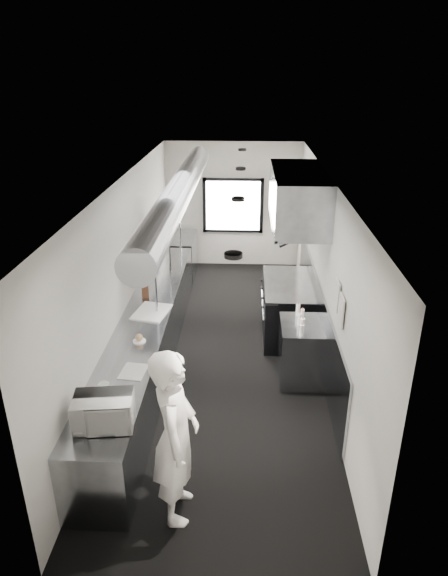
# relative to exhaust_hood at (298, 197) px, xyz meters

# --- Properties ---
(floor) EXTENTS (3.00, 8.00, 0.01)m
(floor) POSITION_rel_exhaust_hood_xyz_m (-1.10, -0.70, -2.39)
(floor) COLOR black
(floor) RESTS_ON ground
(ceiling) EXTENTS (3.00, 8.00, 0.01)m
(ceiling) POSITION_rel_exhaust_hood_xyz_m (-1.10, -0.70, 0.41)
(ceiling) COLOR silver
(ceiling) RESTS_ON wall_back
(wall_back) EXTENTS (3.00, 0.02, 2.80)m
(wall_back) POSITION_rel_exhaust_hood_xyz_m (-1.10, 3.30, -0.99)
(wall_back) COLOR silver
(wall_back) RESTS_ON floor
(wall_front) EXTENTS (3.00, 0.02, 2.80)m
(wall_front) POSITION_rel_exhaust_hood_xyz_m (-1.10, -4.70, -0.99)
(wall_front) COLOR silver
(wall_front) RESTS_ON floor
(wall_left) EXTENTS (0.02, 8.00, 2.80)m
(wall_left) POSITION_rel_exhaust_hood_xyz_m (-2.60, -0.70, -0.99)
(wall_left) COLOR silver
(wall_left) RESTS_ON floor
(wall_right) EXTENTS (0.02, 8.00, 2.80)m
(wall_right) POSITION_rel_exhaust_hood_xyz_m (0.40, -0.70, -0.99)
(wall_right) COLOR silver
(wall_right) RESTS_ON floor
(wall_cladding) EXTENTS (0.03, 5.50, 1.10)m
(wall_cladding) POSITION_rel_exhaust_hood_xyz_m (0.38, -0.40, -1.84)
(wall_cladding) COLOR gray
(wall_cladding) RESTS_ON wall_right
(hvac_duct) EXTENTS (0.40, 6.40, 0.40)m
(hvac_duct) POSITION_rel_exhaust_hood_xyz_m (-1.80, -0.30, 0.16)
(hvac_duct) COLOR #92949A
(hvac_duct) RESTS_ON ceiling
(service_window) EXTENTS (1.36, 0.05, 1.25)m
(service_window) POSITION_rel_exhaust_hood_xyz_m (-1.10, 3.26, -0.99)
(service_window) COLOR white
(service_window) RESTS_ON wall_back
(exhaust_hood) EXTENTS (0.81, 2.20, 0.88)m
(exhaust_hood) POSITION_rel_exhaust_hood_xyz_m (0.00, 0.00, 0.00)
(exhaust_hood) COLOR gray
(exhaust_hood) RESTS_ON ceiling
(prep_counter) EXTENTS (0.70, 6.00, 0.90)m
(prep_counter) POSITION_rel_exhaust_hood_xyz_m (-2.25, -1.20, -1.94)
(prep_counter) COLOR gray
(prep_counter) RESTS_ON floor
(pass_shelf) EXTENTS (0.45, 3.00, 0.68)m
(pass_shelf) POSITION_rel_exhaust_hood_xyz_m (-2.29, 0.30, -0.86)
(pass_shelf) COLOR gray
(pass_shelf) RESTS_ON prep_counter
(range) EXTENTS (0.88, 1.60, 0.94)m
(range) POSITION_rel_exhaust_hood_xyz_m (-0.06, 0.00, -1.92)
(range) COLOR black
(range) RESTS_ON floor
(bottle_station) EXTENTS (0.65, 0.80, 0.90)m
(bottle_station) POSITION_rel_exhaust_hood_xyz_m (0.05, -1.40, -1.94)
(bottle_station) COLOR gray
(bottle_station) RESTS_ON floor
(far_work_table) EXTENTS (0.70, 1.20, 0.90)m
(far_work_table) POSITION_rel_exhaust_hood_xyz_m (-2.25, 2.50, -1.94)
(far_work_table) COLOR gray
(far_work_table) RESTS_ON floor
(notice_sheet_a) EXTENTS (0.02, 0.28, 0.38)m
(notice_sheet_a) POSITION_rel_exhaust_hood_xyz_m (0.37, -1.90, -0.79)
(notice_sheet_a) COLOR beige
(notice_sheet_a) RESTS_ON wall_right
(notice_sheet_b) EXTENTS (0.02, 0.28, 0.38)m
(notice_sheet_b) POSITION_rel_exhaust_hood_xyz_m (0.37, -2.25, -0.84)
(notice_sheet_b) COLOR beige
(notice_sheet_b) RESTS_ON wall_right
(line_cook) EXTENTS (0.49, 0.72, 1.91)m
(line_cook) POSITION_rel_exhaust_hood_xyz_m (-1.44, -3.88, -1.44)
(line_cook) COLOR white
(line_cook) RESTS_ON floor
(microwave) EXTENTS (0.60, 0.48, 0.33)m
(microwave) POSITION_rel_exhaust_hood_xyz_m (-2.19, -3.68, -1.33)
(microwave) COLOR white
(microwave) RESTS_ON prep_counter
(deli_tub_a) EXTENTS (0.16, 0.16, 0.09)m
(deli_tub_a) POSITION_rel_exhaust_hood_xyz_m (-2.35, -3.15, -1.44)
(deli_tub_a) COLOR #A7B2A4
(deli_tub_a) RESTS_ON prep_counter
(deli_tub_b) EXTENTS (0.17, 0.17, 0.10)m
(deli_tub_b) POSITION_rel_exhaust_hood_xyz_m (-2.35, -3.11, -1.44)
(deli_tub_b) COLOR #A7B2A4
(deli_tub_b) RESTS_ON prep_counter
(newspaper) EXTENTS (0.32, 0.39, 0.01)m
(newspaper) POSITION_rel_exhaust_hood_xyz_m (-2.11, -2.70, -1.49)
(newspaper) COLOR white
(newspaper) RESTS_ON prep_counter
(small_plate) EXTENTS (0.21, 0.21, 0.01)m
(small_plate) POSITION_rel_exhaust_hood_xyz_m (-2.18, -1.98, -1.48)
(small_plate) COLOR white
(small_plate) RESTS_ON prep_counter
(pastry) EXTENTS (0.10, 0.10, 0.10)m
(pastry) POSITION_rel_exhaust_hood_xyz_m (-2.18, -1.98, -1.43)
(pastry) COLOR tan
(pastry) RESTS_ON small_plate
(cutting_board) EXTENTS (0.57, 0.69, 0.02)m
(cutting_board) POSITION_rel_exhaust_hood_xyz_m (-2.18, -1.12, -1.48)
(cutting_board) COLOR white
(cutting_board) RESTS_ON prep_counter
(knife_block) EXTENTS (0.16, 0.25, 0.25)m
(knife_block) POSITION_rel_exhaust_hood_xyz_m (-2.38, -0.51, -1.37)
(knife_block) COLOR brown
(knife_block) RESTS_ON prep_counter
(plate_stack_a) EXTENTS (0.33, 0.33, 0.31)m
(plate_stack_a) POSITION_rel_exhaust_hood_xyz_m (-2.28, -0.49, -0.67)
(plate_stack_a) COLOR white
(plate_stack_a) RESTS_ON pass_shelf
(plate_stack_b) EXTENTS (0.28, 0.28, 0.33)m
(plate_stack_b) POSITION_rel_exhaust_hood_xyz_m (-2.29, -0.11, -0.65)
(plate_stack_b) COLOR white
(plate_stack_b) RESTS_ON pass_shelf
(plate_stack_c) EXTENTS (0.27, 0.27, 0.36)m
(plate_stack_c) POSITION_rel_exhaust_hood_xyz_m (-2.30, 0.56, -0.64)
(plate_stack_c) COLOR white
(plate_stack_c) RESTS_ON pass_shelf
(plate_stack_d) EXTENTS (0.33, 0.33, 0.40)m
(plate_stack_d) POSITION_rel_exhaust_hood_xyz_m (-2.29, 1.00, -0.62)
(plate_stack_d) COLOR white
(plate_stack_d) RESTS_ON pass_shelf
(squeeze_bottle_a) EXTENTS (0.07, 0.07, 0.17)m
(squeeze_bottle_a) POSITION_rel_exhaust_hood_xyz_m (-0.02, -1.73, -1.41)
(squeeze_bottle_a) COLOR white
(squeeze_bottle_a) RESTS_ON bottle_station
(squeeze_bottle_b) EXTENTS (0.08, 0.08, 0.20)m
(squeeze_bottle_b) POSITION_rel_exhaust_hood_xyz_m (0.01, -1.60, -1.39)
(squeeze_bottle_b) COLOR white
(squeeze_bottle_b) RESTS_ON bottle_station
(squeeze_bottle_c) EXTENTS (0.07, 0.07, 0.18)m
(squeeze_bottle_c) POSITION_rel_exhaust_hood_xyz_m (-0.02, -1.41, -1.40)
(squeeze_bottle_c) COLOR white
(squeeze_bottle_c) RESTS_ON bottle_station
(squeeze_bottle_d) EXTENTS (0.07, 0.07, 0.17)m
(squeeze_bottle_d) POSITION_rel_exhaust_hood_xyz_m (0.04, -1.25, -1.41)
(squeeze_bottle_d) COLOR white
(squeeze_bottle_d) RESTS_ON bottle_station
(squeeze_bottle_e) EXTENTS (0.08, 0.08, 0.18)m
(squeeze_bottle_e) POSITION_rel_exhaust_hood_xyz_m (-0.01, -1.12, -1.40)
(squeeze_bottle_e) COLOR white
(squeeze_bottle_e) RESTS_ON bottle_station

